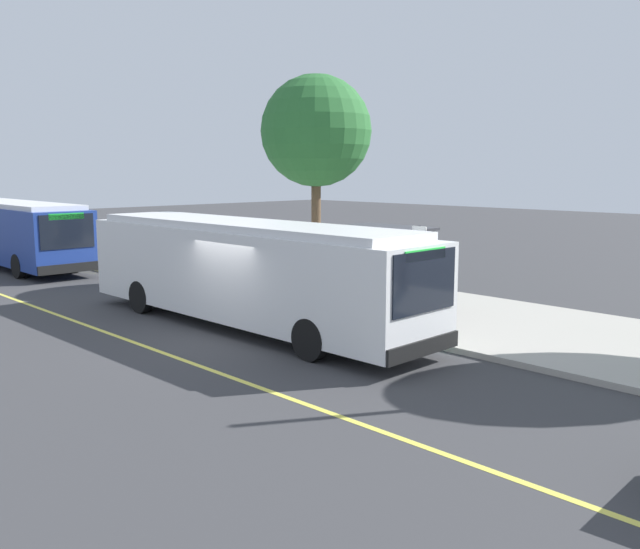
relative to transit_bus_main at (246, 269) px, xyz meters
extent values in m
plane|color=#38383A|center=(0.72, -1.01, -1.62)|extent=(120.00, 120.00, 0.00)
cube|color=#A8A399|center=(0.72, 4.99, -1.54)|extent=(44.00, 6.40, 0.15)
cube|color=#E0D64C|center=(0.72, -3.21, -1.61)|extent=(36.00, 0.14, 0.01)
cube|color=white|center=(-0.02, -0.01, -0.07)|extent=(12.29, 2.71, 2.40)
cube|color=silver|center=(-0.02, -0.01, 1.23)|extent=(11.31, 2.45, 0.20)
cube|color=black|center=(6.13, 0.07, 0.36)|extent=(0.07, 2.17, 1.34)
cube|color=black|center=(-0.03, 1.28, 0.22)|extent=(10.79, 0.18, 1.06)
cube|color=#197259|center=(-0.03, 1.28, -1.05)|extent=(11.65, 0.19, 0.28)
cube|color=#26D83F|center=(6.13, 0.07, 0.95)|extent=(0.05, 1.40, 0.24)
cube|color=black|center=(6.14, 0.07, -1.09)|extent=(0.11, 2.50, 0.36)
cylinder|color=black|center=(3.77, 1.20, -1.12)|extent=(1.00, 0.29, 1.00)
cylinder|color=black|center=(3.80, -1.11, -1.12)|extent=(1.00, 0.29, 1.00)
cylinder|color=black|center=(-3.71, 1.10, -1.12)|extent=(1.00, 0.29, 1.00)
cylinder|color=black|center=(-3.68, -1.21, -1.12)|extent=(1.00, 0.29, 1.00)
cube|color=navy|center=(-16.75, -0.17, -0.07)|extent=(11.44, 2.63, 2.40)
cube|color=silver|center=(-16.75, -0.17, 1.23)|extent=(10.52, 2.37, 0.20)
cube|color=black|center=(-11.03, -0.21, 0.36)|extent=(0.05, 2.17, 1.34)
cube|color=black|center=(-16.75, 1.12, 0.22)|extent=(10.05, 0.11, 1.06)
cube|color=yellow|center=(-16.75, 1.13, -1.05)|extent=(10.85, 0.10, 0.28)
cube|color=#26D83F|center=(-11.02, -0.21, 0.95)|extent=(0.04, 1.40, 0.24)
cube|color=black|center=(-11.01, -0.21, -1.09)|extent=(0.10, 2.50, 0.36)
cylinder|color=black|center=(-13.21, 0.96, -1.12)|extent=(1.00, 0.29, 1.00)
cylinder|color=black|center=(-13.22, -1.35, -1.12)|extent=(1.00, 0.29, 1.00)
cylinder|color=black|center=(-20.17, 1.01, -1.12)|extent=(1.00, 0.29, 1.00)
cylinder|color=#333338|center=(2.52, 5.21, -0.27)|extent=(0.10, 0.10, 2.40)
cylinder|color=#333338|center=(2.52, 3.91, -0.27)|extent=(0.10, 0.10, 2.40)
cylinder|color=#333338|center=(-0.08, 5.21, -0.27)|extent=(0.10, 0.10, 2.40)
cylinder|color=#333338|center=(-0.08, 3.91, -0.27)|extent=(0.10, 0.10, 2.40)
cube|color=#333338|center=(1.22, 4.56, 0.97)|extent=(2.90, 1.60, 0.08)
cube|color=#4C606B|center=(1.22, 5.21, -0.27)|extent=(2.47, 0.04, 2.16)
cube|color=navy|center=(-0.08, 4.56, -0.32)|extent=(0.06, 1.11, 1.82)
cube|color=brown|center=(1.32, 4.64, -1.02)|extent=(1.60, 0.44, 0.06)
cube|color=brown|center=(1.32, 4.88, -0.74)|extent=(1.60, 0.05, 0.44)
cube|color=#333338|center=(0.60, 4.64, -1.24)|extent=(0.08, 0.40, 0.45)
cube|color=#333338|center=(2.04, 4.64, -1.24)|extent=(0.08, 0.40, 0.45)
cylinder|color=#333338|center=(4.17, 2.41, -0.07)|extent=(0.07, 0.07, 2.80)
cube|color=white|center=(4.17, 2.39, 1.03)|extent=(0.44, 0.03, 0.56)
cube|color=red|center=(4.17, 2.37, 1.03)|extent=(0.40, 0.01, 0.16)
cylinder|color=brown|center=(-3.86, 6.42, 0.58)|extent=(0.36, 0.36, 4.09)
sphere|color=#28662D|center=(-3.86, 6.42, 4.19)|extent=(4.17, 4.17, 4.17)
camera|label=1|loc=(14.87, -11.52, 2.73)|focal=38.13mm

